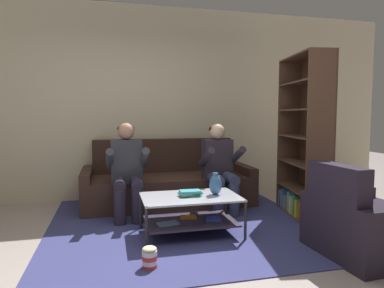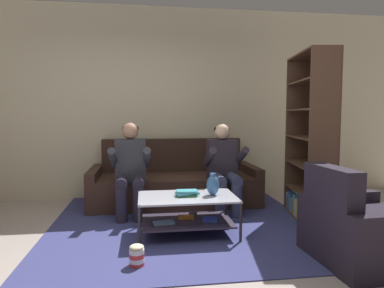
{
  "view_description": "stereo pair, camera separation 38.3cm",
  "coord_description": "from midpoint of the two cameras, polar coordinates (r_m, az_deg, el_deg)",
  "views": [
    {
      "loc": [
        -0.4,
        -2.83,
        1.27
      ],
      "look_at": [
        0.52,
        0.95,
        0.94
      ],
      "focal_mm": 32.0,
      "sensor_mm": 36.0,
      "label": 1
    },
    {
      "loc": [
        -0.03,
        -2.9,
        1.27
      ],
      "look_at": [
        0.52,
        0.95,
        0.94
      ],
      "focal_mm": 32.0,
      "sensor_mm": 36.0,
      "label": 2
    }
  ],
  "objects": [
    {
      "name": "popcorn_tub",
      "position": [
        3.02,
        -5.44,
        -18.08
      ],
      "size": [
        0.13,
        0.13,
        0.19
      ],
      "color": "red",
      "rests_on": "ground"
    },
    {
      "name": "person_seated_left",
      "position": [
        4.3,
        -7.73,
        -3.64
      ],
      "size": [
        0.5,
        0.58,
        1.17
      ],
      "color": "#292333",
      "rests_on": "ground"
    },
    {
      "name": "back_partition",
      "position": [
        5.33,
        -5.84,
        6.79
      ],
      "size": [
        8.4,
        0.12,
        2.9
      ],
      "primitive_type": "cube",
      "color": "beige",
      "rests_on": "ground"
    },
    {
      "name": "armchair",
      "position": [
        3.44,
        29.29,
        -12.53
      ],
      "size": [
        0.86,
        0.89,
        0.84
      ],
      "color": "#231D29",
      "rests_on": "ground"
    },
    {
      "name": "book_stack",
      "position": [
        3.64,
        2.2,
        -8.2
      ],
      "size": [
        0.26,
        0.18,
        0.06
      ],
      "color": "#358C45",
      "rests_on": "coffee_table"
    },
    {
      "name": "couch",
      "position": [
        4.96,
        -0.77,
        -6.54
      ],
      "size": [
        2.34,
        0.94,
        0.91
      ],
      "color": "#3C281F",
      "rests_on": "ground"
    },
    {
      "name": "area_rug",
      "position": [
        4.26,
        0.77,
        -12.4
      ],
      "size": [
        3.0,
        3.28,
        0.01
      ],
      "color": "navy",
      "rests_on": "ground"
    },
    {
      "name": "bookshelf",
      "position": [
        4.47,
        21.68,
        -1.32
      ],
      "size": [
        0.47,
        0.99,
        2.0
      ],
      "color": "#503627",
      "rests_on": "ground"
    },
    {
      "name": "person_seated_right",
      "position": [
        4.47,
        7.79,
        -3.43
      ],
      "size": [
        0.5,
        0.58,
        1.15
      ],
      "color": "#3B415E",
      "rests_on": "ground"
    },
    {
      "name": "ground",
      "position": [
        3.14,
        -3.69,
        -19.0
      ],
      "size": [
        16.8,
        16.8,
        0.0
      ],
      "primitive_type": "plane",
      "color": "#AB9E98"
    },
    {
      "name": "vase",
      "position": [
        3.67,
        6.51,
        -6.82
      ],
      "size": [
        0.14,
        0.14,
        0.24
      ],
      "color": "#345E96",
      "rests_on": "coffee_table"
    },
    {
      "name": "coffee_table",
      "position": [
        3.67,
        2.24,
        -10.83
      ],
      "size": [
        1.02,
        0.64,
        0.42
      ],
      "color": "silver",
      "rests_on": "ground"
    }
  ]
}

